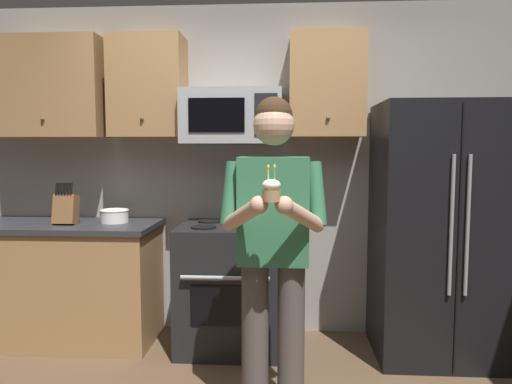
{
  "coord_description": "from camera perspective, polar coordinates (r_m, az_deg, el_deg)",
  "views": [
    {
      "loc": [
        0.27,
        -2.15,
        1.49
      ],
      "look_at": [
        0.09,
        0.45,
        1.25
      ],
      "focal_mm": 34.0,
      "sensor_mm": 36.0,
      "label": 1
    }
  ],
  "objects": [
    {
      "name": "wall_back",
      "position": [
        3.92,
        -0.13,
        2.46
      ],
      "size": [
        4.4,
        0.1,
        2.6
      ],
      "primitive_type": "cube",
      "color": "gray",
      "rests_on": "ground"
    },
    {
      "name": "oven_range",
      "position": [
        3.68,
        -2.92,
        -10.98
      ],
      "size": [
        0.76,
        0.7,
        0.93
      ],
      "color": "black",
      "rests_on": "ground"
    },
    {
      "name": "microwave",
      "position": [
        3.66,
        -2.79,
        8.84
      ],
      "size": [
        0.74,
        0.41,
        0.4
      ],
      "color": "#9EA0A5"
    },
    {
      "name": "refrigerator",
      "position": [
        3.68,
        20.88,
        -4.31
      ],
      "size": [
        0.9,
        0.75,
        1.8
      ],
      "color": "black",
      "rests_on": "ground"
    },
    {
      "name": "cabinet_row_upper",
      "position": [
        3.84,
        -11.46,
        12.02
      ],
      "size": [
        2.78,
        0.36,
        0.76
      ],
      "color": "#9E7247"
    },
    {
      "name": "counter_left",
      "position": [
        4.06,
        -21.71,
        -9.8
      ],
      "size": [
        1.44,
        0.66,
        0.92
      ],
      "color": "#9E7247",
      "rests_on": "ground"
    },
    {
      "name": "knife_block",
      "position": [
        3.88,
        -21.47,
        -1.83
      ],
      "size": [
        0.16,
        0.15,
        0.32
      ],
      "color": "brown",
      "rests_on": "counter_left"
    },
    {
      "name": "bowl_large_white",
      "position": [
        3.85,
        -16.32,
        -2.68
      ],
      "size": [
        0.22,
        0.22,
        0.1
      ],
      "color": "white",
      "rests_on": "counter_left"
    },
    {
      "name": "person",
      "position": [
        2.64,
        2.05,
        -5.55
      ],
      "size": [
        0.6,
        0.48,
        1.76
      ],
      "color": "#4C4742",
      "rests_on": "ground"
    },
    {
      "name": "cupcake",
      "position": [
        2.27,
        1.82,
        0.27
      ],
      "size": [
        0.09,
        0.09,
        0.17
      ],
      "color": "#A87F56"
    }
  ]
}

